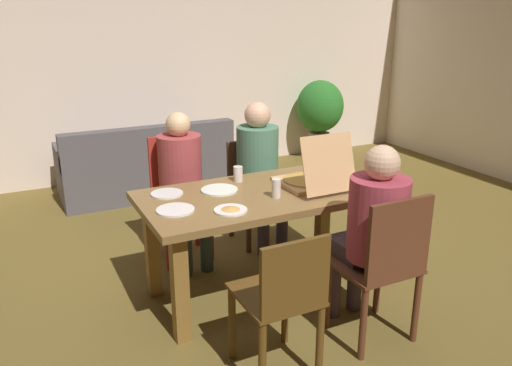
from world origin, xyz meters
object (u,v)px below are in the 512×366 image
dining_table (262,209)px  drinking_glass_0 (238,174)px  chair_2 (178,193)px  plate_1 (175,210)px  person_2 (183,176)px  drinking_glass_1 (276,188)px  couch (146,168)px  plate_3 (167,194)px  plate_0 (219,190)px  drinking_glass_2 (359,185)px  person_0 (372,224)px  chair_1 (254,186)px  potted_plant (320,110)px  person_1 (260,162)px  chair_0 (384,264)px  pizza_box_0 (311,179)px  plate_2 (231,210)px

dining_table → drinking_glass_0: (-0.05, 0.29, 0.18)m
chair_2 → plate_1: (-0.32, -0.94, 0.24)m
dining_table → person_2: size_ratio=1.37×
drinking_glass_1 → couch: bearing=94.5°
person_2 → drinking_glass_1: 0.95m
plate_3 → plate_0: bearing=-14.1°
dining_table → drinking_glass_2: bearing=-29.4°
person_0 → plate_3: person_0 is taller
chair_1 → potted_plant: bearing=45.1°
person_1 → drinking_glass_0: 0.64m
plate_0 → dining_table: bearing=-31.0°
dining_table → couch: size_ratio=0.91×
person_2 → plate_3: bearing=-119.4°
chair_1 → person_2: 0.75m
plate_0 → plate_3: 0.36m
person_1 → couch: bearing=107.4°
chair_2 → person_2: person_2 is taller
chair_2 → couch: (0.15, 1.63, -0.25)m
dining_table → person_0: 0.82m
person_1 → drinking_glass_2: (0.20, -1.08, 0.09)m
plate_0 → drinking_glass_0: (0.20, 0.13, 0.05)m
plate_1 → drinking_glass_1: 0.68m
chair_0 → plate_1: bearing=142.1°
chair_0 → drinking_glass_2: chair_0 is taller
pizza_box_0 → drinking_glass_1: size_ratio=4.00×
person_0 → plate_0: size_ratio=4.83×
drinking_glass_1 → chair_0: bearing=-65.1°
dining_table → plate_1: 0.66m
dining_table → person_1: bearing=64.3°
person_1 → pizza_box_0: person_1 is taller
plate_0 → potted_plant: 3.79m
chair_1 → drinking_glass_1: bearing=-108.1°
plate_0 → plate_2: (-0.08, -0.38, 0.00)m
plate_0 → plate_2: plate_2 is taller
chair_1 → plate_3: 1.20m
person_1 → couch: size_ratio=0.68×
chair_1 → person_0: bearing=-90.0°
drinking_glass_0 → plate_0: bearing=-146.8°
plate_0 → drinking_glass_2: 0.95m
plate_1 → couch: couch is taller
person_2 → plate_3: (-0.27, -0.49, 0.05)m
dining_table → plate_2: 0.43m
chair_2 → person_2: (0.00, -0.14, 0.19)m
person_1 → plate_1: size_ratio=5.19×
person_1 → chair_2: person_1 is taller
pizza_box_0 → plate_1: pizza_box_0 is taller
chair_1 → plate_2: size_ratio=4.18×
drinking_glass_0 → couch: size_ratio=0.06×
chair_2 → chair_1: bearing=1.5°
person_2 → drinking_glass_2: 1.39m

